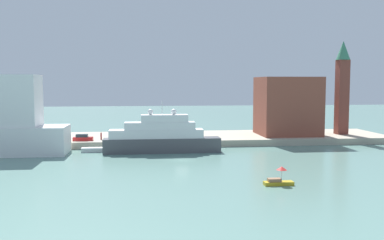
{
  "coord_description": "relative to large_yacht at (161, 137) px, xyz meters",
  "views": [
    {
      "loc": [
        -7.39,
        -83.3,
        15.04
      ],
      "look_at": [
        2.63,
        6.0,
        7.32
      ],
      "focal_mm": 40.54,
      "sensor_mm": 36.0,
      "label": 1
    }
  ],
  "objects": [
    {
      "name": "ground",
      "position": [
        3.76,
        -9.76,
        -3.28
      ],
      "size": [
        400.0,
        400.0,
        0.0
      ],
      "primitive_type": "plane",
      "color": "slate"
    },
    {
      "name": "quay_dock",
      "position": [
        3.76,
        16.93,
        -2.49
      ],
      "size": [
        110.0,
        21.37,
        1.57
      ],
      "primitive_type": "cube",
      "color": "#ADA38E",
      "rests_on": "ground"
    },
    {
      "name": "large_yacht",
      "position": [
        0.0,
        0.0,
        0.0
      ],
      "size": [
        25.17,
        4.03,
        11.19
      ],
      "color": "#4C4C51",
      "rests_on": "ground"
    },
    {
      "name": "parked_car",
      "position": [
        -17.81,
        9.43,
        -1.05
      ],
      "size": [
        4.58,
        1.71,
        1.53
      ],
      "color": "#B21E1E",
      "rests_on": "quay_dock"
    },
    {
      "name": "harbor_building",
      "position": [
        33.5,
        15.65,
        5.78
      ],
      "size": [
        14.86,
        13.05,
        14.97
      ],
      "primitive_type": "cube",
      "color": "brown",
      "rests_on": "quay_dock"
    },
    {
      "name": "work_barge",
      "position": [
        -14.76,
        2.21,
        -2.8
      ],
      "size": [
        4.73,
        1.83,
        0.97
      ],
      "primitive_type": "cube",
      "color": "silver",
      "rests_on": "ground"
    },
    {
      "name": "small_motorboat",
      "position": [
        16.02,
        -32.14,
        -2.41
      ],
      "size": [
        4.36,
        1.52,
        2.79
      ],
      "color": "#B7991E",
      "rests_on": "ground"
    },
    {
      "name": "bell_tower",
      "position": [
        48.04,
        15.26,
        11.61
      ],
      "size": [
        3.66,
        3.66,
        24.28
      ],
      "color": "brown",
      "rests_on": "quay_dock"
    },
    {
      "name": "mooring_bollard",
      "position": [
        8.75,
        8.03,
        -1.29
      ],
      "size": [
        0.52,
        0.52,
        0.84
      ],
      "primitive_type": "cylinder",
      "color": "black",
      "rests_on": "quay_dock"
    },
    {
      "name": "person_figure",
      "position": [
        -13.74,
        11.03,
        -0.87
      ],
      "size": [
        0.36,
        0.36,
        1.8
      ],
      "color": "maroon",
      "rests_on": "quay_dock"
    }
  ]
}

